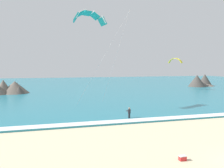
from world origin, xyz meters
TOP-DOWN VIEW (x-y plane):
  - sea at (0.00, 74.38)m, footprint 200.00×120.00m
  - surf_foam at (0.00, 15.38)m, footprint 200.00×1.84m
  - surfboard at (-4.22, 17.04)m, footprint 0.94×1.46m
  - kitesurfer at (-4.23, 17.05)m, footprint 0.65×0.64m
  - kite_primary at (-8.33, 25.90)m, footprint 7.06×10.12m
  - kite_distant at (21.88, 49.12)m, footprint 2.98×4.25m
  - headland_right at (38.51, 58.81)m, footprint 11.54×8.43m
  - headland_left at (-24.97, 53.03)m, footprint 10.30×8.46m
  - cooler_box at (-5.00, 2.28)m, footprint 0.58×0.38m

SIDE VIEW (x-z plane):
  - surfboard at x=-4.22m, z-range -0.02..0.07m
  - sea at x=0.00m, z-range 0.00..0.20m
  - cooler_box at x=-5.00m, z-range 0.00..0.40m
  - surf_foam at x=0.00m, z-range 0.20..0.24m
  - kitesurfer at x=-4.23m, z-range 0.10..1.79m
  - headland_left at x=-24.97m, z-range -0.27..3.62m
  - headland_right at x=38.51m, z-range -0.47..4.02m
  - kite_distant at x=21.88m, z-range 8.48..10.07m
  - kite_primary at x=-8.33m, z-range 7.98..23.67m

